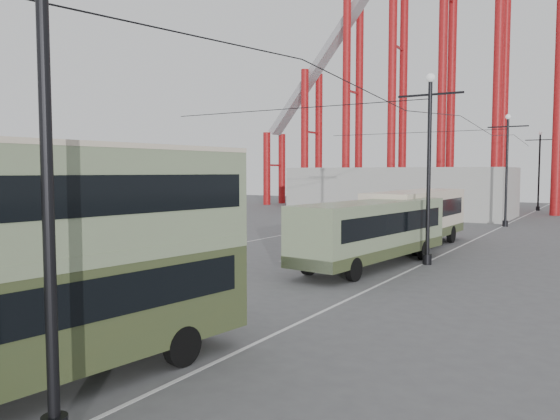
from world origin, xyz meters
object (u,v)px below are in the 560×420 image
Objects in this scene: double_decker_bus at (45,253)px; single_decker_cream at (417,215)px; pedestrian at (229,281)px; single_decker_green at (373,230)px.

double_decker_bus reaches higher than single_decker_cream.
pedestrian is (-0.46, -18.34, -0.94)m from single_decker_cream.
double_decker_bus is 25.63m from single_decker_cream.
double_decker_bus is 0.89× the size of single_decker_cream.
single_decker_green is (0.03, 17.67, -1.13)m from double_decker_bus.
pedestrian is (-0.79, 7.27, -1.92)m from double_decker_bus.
double_decker_bus is 17.71m from single_decker_green.
double_decker_bus reaches higher than pedestrian.
pedestrian is at bearing -89.94° from single_decker_cream.
pedestrian is at bearing 103.50° from double_decker_bus.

